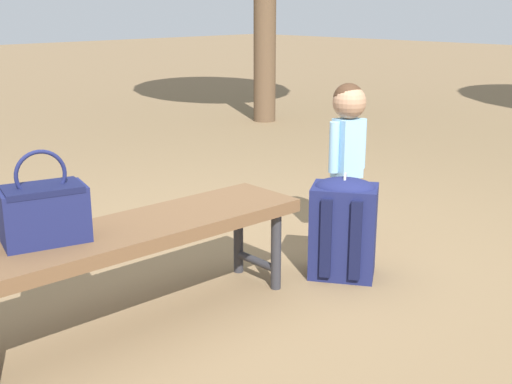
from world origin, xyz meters
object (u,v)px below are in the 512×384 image
park_bench (133,238)px  child_standing (348,138)px  backpack_large (344,225)px  handbag (44,211)px

park_bench → child_standing: 1.47m
park_bench → backpack_large: 1.10m
child_standing → backpack_large: (-0.40, -0.30, -0.35)m
handbag → park_bench: bearing=-11.4°
park_bench → handbag: size_ratio=4.39×
backpack_large → park_bench: bearing=164.5°
handbag → child_standing: child_standing is taller
park_bench → handbag: 0.40m
child_standing → backpack_large: child_standing is taller
park_bench → backpack_large: size_ratio=2.97×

